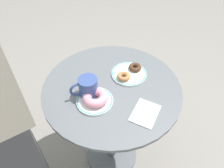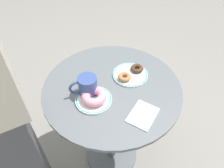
{
  "view_description": "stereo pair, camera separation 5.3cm",
  "coord_description": "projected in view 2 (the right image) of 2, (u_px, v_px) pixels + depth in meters",
  "views": [
    {
      "loc": [
        -0.52,
        -0.54,
        1.51
      ],
      "look_at": [
        -0.01,
        -0.01,
        0.76
      ],
      "focal_mm": 34.39,
      "sensor_mm": 36.0,
      "label": 1
    },
    {
      "loc": [
        -0.48,
        -0.58,
        1.51
      ],
      "look_at": [
        -0.01,
        -0.01,
        0.76
      ],
      "focal_mm": 34.39,
      "sensor_mm": 36.0,
      "label": 2
    }
  ],
  "objects": [
    {
      "name": "ground_plane",
      "position": [
        112.0,
        155.0,
        1.61
      ],
      "size": [
        7.0,
        7.0,
        0.02
      ],
      "primitive_type": "cube",
      "color": "gray"
    },
    {
      "name": "donut_pink_frosted",
      "position": [
        94.0,
        96.0,
        0.99
      ],
      "size": [
        0.16,
        0.16,
        0.04
      ],
      "primitive_type": "torus",
      "rotation": [
        0.0,
        0.0,
        2.0
      ],
      "color": "pink",
      "rests_on": "plate_left"
    },
    {
      "name": "paper_napkin",
      "position": [
        143.0,
        115.0,
        0.95
      ],
      "size": [
        0.17,
        0.15,
        0.01
      ],
      "primitive_type": "cube",
      "rotation": [
        0.0,
        0.0,
        0.33
      ],
      "color": "white",
      "rests_on": "cafe_table"
    },
    {
      "name": "coffee_mug",
      "position": [
        87.0,
        86.0,
        1.01
      ],
      "size": [
        0.13,
        0.09,
        0.1
      ],
      "color": "#334784",
      "rests_on": "cafe_table"
    },
    {
      "name": "donut_chocolate",
      "position": [
        137.0,
        68.0,
        1.14
      ],
      "size": [
        0.1,
        0.1,
        0.02
      ],
      "primitive_type": "torus",
      "rotation": [
        0.0,
        0.0,
        5.5
      ],
      "color": "#422819",
      "rests_on": "plate_right"
    },
    {
      "name": "donut_cinnamon",
      "position": [
        125.0,
        77.0,
        1.1
      ],
      "size": [
        0.09,
        0.09,
        0.02
      ],
      "primitive_type": "torus",
      "rotation": [
        0.0,
        0.0,
        5.94
      ],
      "color": "#A36B3D",
      "rests_on": "plate_right"
    },
    {
      "name": "plate_left",
      "position": [
        94.0,
        100.0,
        1.01
      ],
      "size": [
        0.17,
        0.17,
        0.01
      ],
      "color": "white",
      "rests_on": "cafe_table"
    },
    {
      "name": "plate_right",
      "position": [
        131.0,
        75.0,
        1.13
      ],
      "size": [
        0.18,
        0.18,
        0.01
      ],
      "color": "white",
      "rests_on": "cafe_table"
    },
    {
      "name": "cafe_table",
      "position": [
        112.0,
        113.0,
        1.24
      ],
      "size": [
        0.7,
        0.7,
        0.73
      ],
      "color": "#565B60",
      "rests_on": "ground"
    }
  ]
}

